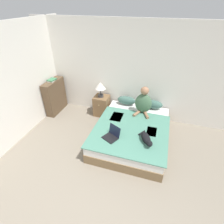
% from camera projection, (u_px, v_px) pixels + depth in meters
% --- Properties ---
extents(wall_back, '(6.09, 0.05, 2.55)m').
position_uv_depth(wall_back, '(141.00, 74.00, 4.47)').
color(wall_back, white).
rests_on(wall_back, ground_plane).
extents(wall_side, '(0.05, 4.49, 2.55)m').
position_uv_depth(wall_side, '(7.00, 90.00, 3.70)').
color(wall_side, white).
rests_on(wall_side, ground_plane).
extents(bed, '(1.65, 2.06, 0.44)m').
position_uv_depth(bed, '(132.00, 132.00, 4.16)').
color(bed, brown).
rests_on(bed, ground_plane).
extents(pillow_near, '(0.50, 0.22, 0.23)m').
position_uv_depth(pillow_near, '(126.00, 100.00, 4.78)').
color(pillow_near, '#42665B').
rests_on(pillow_near, bed).
extents(pillow_far, '(0.50, 0.22, 0.23)m').
position_uv_depth(pillow_far, '(153.00, 104.00, 4.60)').
color(pillow_far, '#42665B').
rests_on(pillow_far, bed).
extents(person_sitting, '(0.41, 0.40, 0.71)m').
position_uv_depth(person_sitting, '(143.00, 102.00, 4.34)').
color(person_sitting, '#476B4C').
rests_on(person_sitting, bed).
extents(cat_tabby, '(0.34, 0.54, 0.18)m').
position_uv_depth(cat_tabby, '(146.00, 139.00, 3.53)').
color(cat_tabby, black).
rests_on(cat_tabby, bed).
extents(laptop_open, '(0.39, 0.39, 0.25)m').
position_uv_depth(laptop_open, '(112.00, 135.00, 3.66)').
color(laptop_open, black).
rests_on(laptop_open, bed).
extents(nightstand, '(0.41, 0.42, 0.58)m').
position_uv_depth(nightstand, '(102.00, 106.00, 5.05)').
color(nightstand, brown).
rests_on(nightstand, ground_plane).
extents(table_lamp, '(0.29, 0.29, 0.44)m').
position_uv_depth(table_lamp, '(100.00, 86.00, 4.72)').
color(table_lamp, '#38383D').
rests_on(table_lamp, nightstand).
extents(bookshelf, '(0.24, 0.79, 0.97)m').
position_uv_depth(bookshelf, '(55.00, 96.00, 5.12)').
color(bookshelf, brown).
rests_on(bookshelf, ground_plane).
extents(book_stack_top, '(0.20, 0.25, 0.06)m').
position_uv_depth(book_stack_top, '(52.00, 80.00, 4.84)').
color(book_stack_top, beige).
rests_on(book_stack_top, bookshelf).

